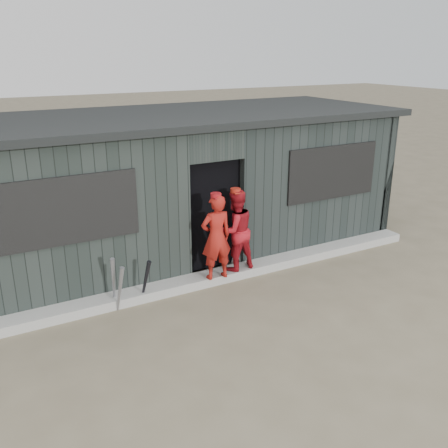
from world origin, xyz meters
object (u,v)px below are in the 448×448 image
bat_left (120,289)px  bat_mid (114,282)px  player_grey_back (237,232)px  dugout (181,184)px  player_red_left (216,237)px  player_red_right (235,230)px  bat_right (145,281)px

bat_left → bat_mid: bat_mid is taller
player_grey_back → dugout: 1.50m
bat_left → player_grey_back: player_grey_back is taller
dugout → player_red_left: bearing=-96.9°
bat_left → player_red_right: player_red_right is taller
player_red_left → dugout: size_ratio=0.17×
player_red_right → bat_right: bearing=1.6°
bat_left → player_red_right: 2.18m
bat_mid → player_grey_back: size_ratio=0.71×
bat_left → bat_mid: bearing=101.6°
player_red_left → player_grey_back: size_ratio=1.16×
bat_left → bat_right: (0.44, 0.12, -0.02)m
bat_mid → player_grey_back: player_grey_back is taller
bat_mid → bat_right: bearing=-6.6°
player_red_left → player_red_right: player_red_left is taller
bat_left → dugout: dugout is taller
player_red_right → player_grey_back: (0.29, 0.45, -0.23)m
bat_right → player_grey_back: player_grey_back is taller
bat_mid → player_grey_back: 2.50m
bat_left → dugout: size_ratio=0.09×
bat_right → player_red_left: 1.32m
bat_left → player_red_left: bearing=3.6°
bat_mid → player_red_right: 2.19m
bat_right → dugout: bearing=51.8°
bat_right → player_red_right: (1.67, 0.15, 0.49)m
bat_left → player_red_left: size_ratio=0.55×
bat_left → player_red_left: player_red_left is taller
player_red_right → dugout: dugout is taller
player_red_right → dugout: bearing=-85.8°
dugout → bat_mid: bearing=-137.2°
bat_mid → bat_right: 0.49m
player_grey_back → player_red_right: bearing=60.0°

